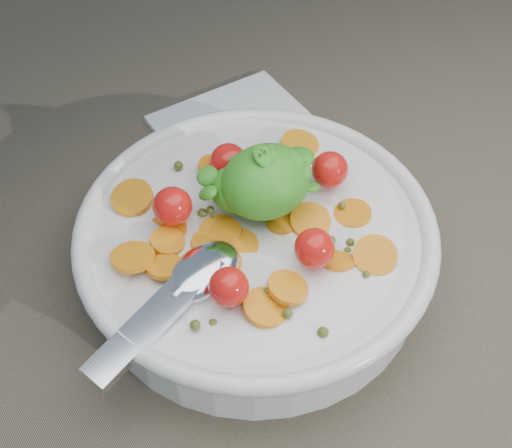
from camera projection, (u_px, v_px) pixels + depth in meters
ground at (269, 241)px, 0.61m from camera, size 6.00×6.00×0.00m
bowl at (255, 242)px, 0.56m from camera, size 0.34×0.31×0.13m
napkin at (238, 128)px, 0.71m from camera, size 0.16×0.14×0.01m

